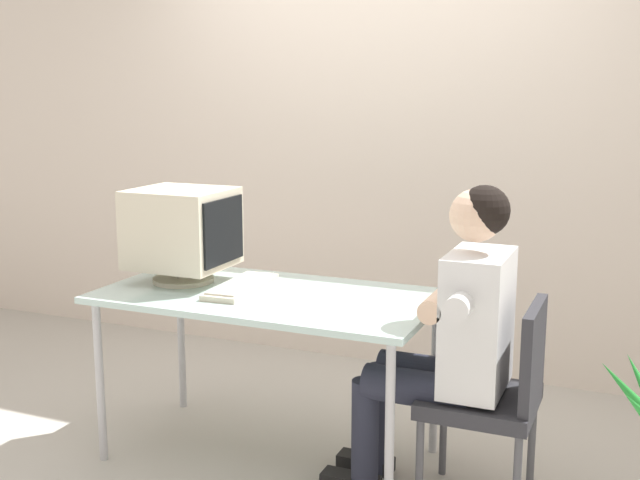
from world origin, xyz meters
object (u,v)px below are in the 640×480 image
at_px(office_chair, 496,391).
at_px(keyboard, 241,286).
at_px(crt_monitor, 182,229).
at_px(person_seated, 450,333).
at_px(desk, 268,306).

bearing_deg(office_chair, keyboard, 177.15).
height_order(crt_monitor, person_seated, person_seated).
xyz_separation_m(desk, crt_monitor, (-0.44, 0.03, 0.30)).
relative_size(crt_monitor, keyboard, 0.90).
bearing_deg(desk, keyboard, 176.14).
bearing_deg(keyboard, person_seated, -3.41).
bearing_deg(desk, person_seated, -3.34).
height_order(crt_monitor, keyboard, crt_monitor).
height_order(office_chair, person_seated, person_seated).
bearing_deg(crt_monitor, keyboard, -4.52).
distance_m(crt_monitor, person_seated, 1.28).
xyz_separation_m(desk, person_seated, (0.80, -0.05, -0.01)).
distance_m(office_chair, person_seated, 0.28).
height_order(desk, keyboard, keyboard).
bearing_deg(person_seated, crt_monitor, 176.31).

